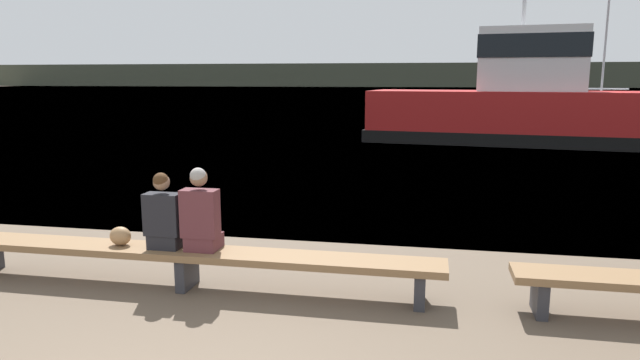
{
  "coord_description": "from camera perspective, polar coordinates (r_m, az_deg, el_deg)",
  "views": [
    {
      "loc": [
        2.12,
        -2.93,
        2.5
      ],
      "look_at": [
        0.33,
        6.21,
        0.83
      ],
      "focal_mm": 32.0,
      "sensor_mm": 36.0,
      "label": 1
    }
  ],
  "objects": [
    {
      "name": "water_surface",
      "position": [
        128.37,
        10.24,
        8.94
      ],
      "size": [
        240.0,
        240.0,
        0.0
      ],
      "primitive_type": "plane",
      "color": "#5684A3",
      "rests_on": "ground"
    },
    {
      "name": "far_shoreline",
      "position": [
        160.35,
        10.48,
        10.28
      ],
      "size": [
        600.0,
        12.0,
        6.29
      ],
      "primitive_type": "cube",
      "color": "#424738",
      "rests_on": "ground"
    },
    {
      "name": "bench_main",
      "position": [
        7.08,
        -13.2,
        -7.44
      ],
      "size": [
        6.14,
        0.53,
        0.48
      ],
      "color": "brown",
      "rests_on": "ground"
    },
    {
      "name": "person_left",
      "position": [
        7.07,
        -15.33,
        -3.54
      ],
      "size": [
        0.43,
        0.39,
        0.93
      ],
      "color": "black",
      "rests_on": "bench_main"
    },
    {
      "name": "person_right",
      "position": [
        6.86,
        -11.83,
        -3.45
      ],
      "size": [
        0.43,
        0.39,
        1.0
      ],
      "color": "#56282D",
      "rests_on": "bench_main"
    },
    {
      "name": "shopping_bag",
      "position": [
        7.42,
        -19.34,
        -5.31
      ],
      "size": [
        0.27,
        0.2,
        0.23
      ],
      "color": "#9E754C",
      "rests_on": "bench_main"
    },
    {
      "name": "tugboat_red",
      "position": [
        23.32,
        19.09,
        6.89
      ],
      "size": [
        11.51,
        4.82,
        7.35
      ],
      "rotation": [
        0.0,
        0.0,
        1.44
      ],
      "color": "#A81919",
      "rests_on": "water_surface"
    },
    {
      "name": "moored_sailboat",
      "position": [
        36.12,
        26.64,
        5.99
      ],
      "size": [
        6.39,
        3.14,
        8.14
      ],
      "rotation": [
        0.0,
        0.0,
        1.49
      ],
      "color": "silver",
      "rests_on": "water_surface"
    }
  ]
}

